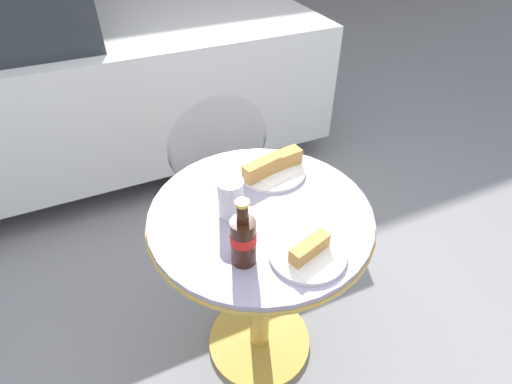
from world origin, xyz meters
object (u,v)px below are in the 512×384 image
at_px(cola_bottle_left, 243,239).
at_px(lunch_plate_far, 308,252).
at_px(bistro_table, 260,255).
at_px(lunch_plate_near, 272,167).
at_px(drinking_glass, 231,200).

xyz_separation_m(cola_bottle_left, lunch_plate_far, (0.17, -0.06, -0.07)).
height_order(bistro_table, lunch_plate_far, lunch_plate_far).
distance_m(bistro_table, lunch_plate_far, 0.31).
distance_m(lunch_plate_near, lunch_plate_far, 0.39).
bearing_deg(cola_bottle_left, lunch_plate_near, 53.20).
relative_size(cola_bottle_left, lunch_plate_far, 0.98).
height_order(bistro_table, lunch_plate_near, lunch_plate_near).
distance_m(cola_bottle_left, lunch_plate_near, 0.41).
bearing_deg(lunch_plate_far, bistro_table, 101.12).
bearing_deg(cola_bottle_left, lunch_plate_far, -18.84).
height_order(cola_bottle_left, lunch_plate_far, cola_bottle_left).
bearing_deg(bistro_table, cola_bottle_left, -127.71).
distance_m(cola_bottle_left, drinking_glass, 0.19).
bearing_deg(lunch_plate_near, bistro_table, -125.88).
bearing_deg(drinking_glass, bistro_table, -15.16).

